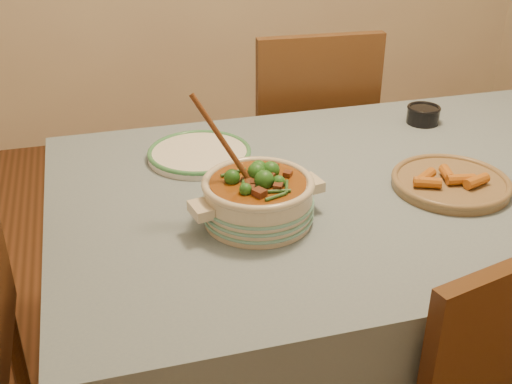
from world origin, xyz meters
TOP-DOWN VIEW (x-y plane):
  - dining_table at (0.00, 0.00)m, footprint 1.68×1.08m
  - stew_casserole at (-0.34, -0.11)m, footprint 0.34×0.30m
  - white_plate at (-0.41, 0.27)m, footprint 0.35×0.35m
  - condiment_bowl at (0.34, 0.34)m, footprint 0.13×0.13m
  - fried_plate at (0.19, -0.08)m, footprint 0.40×0.40m
  - chair_far at (0.11, 0.78)m, footprint 0.48×0.48m

SIDE VIEW (x-z plane):
  - chair_far at x=0.11m, z-range 0.07..1.04m
  - dining_table at x=0.00m, z-range 0.29..1.04m
  - white_plate at x=-0.41m, z-range 0.76..0.78m
  - fried_plate at x=0.19m, z-range 0.75..0.80m
  - condiment_bowl at x=0.34m, z-range 0.76..0.82m
  - stew_casserole at x=-0.34m, z-range 0.67..0.98m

